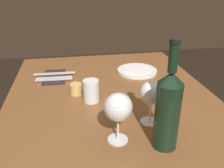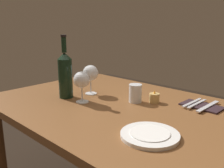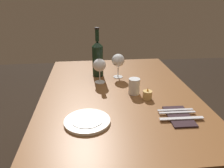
{
  "view_description": "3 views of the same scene",
  "coord_description": "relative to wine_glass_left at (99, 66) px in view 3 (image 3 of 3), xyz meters",
  "views": [
    {
      "loc": [
        -0.85,
        0.16,
        1.23
      ],
      "look_at": [
        0.06,
        -0.0,
        0.8
      ],
      "focal_mm": 38.73,
      "sensor_mm": 36.0,
      "label": 1
    },
    {
      "loc": [
        0.78,
        -0.87,
        1.14
      ],
      "look_at": [
        -0.04,
        0.01,
        0.84
      ],
      "focal_mm": 39.35,
      "sensor_mm": 36.0,
      "label": 2
    },
    {
      "loc": [
        1.2,
        -0.17,
        1.3
      ],
      "look_at": [
        0.03,
        -0.04,
        0.8
      ],
      "focal_mm": 35.65,
      "sensor_mm": 36.0,
      "label": 3
    }
  ],
  "objects": [
    {
      "name": "fork_inner",
      "position": [
        0.45,
        0.35,
        -0.1
      ],
      "size": [
        0.02,
        0.18,
        0.0
      ],
      "color": "silver",
      "rests_on": "folded_napkin"
    },
    {
      "name": "dinner_plate",
      "position": [
        0.48,
        -0.09,
        -0.11
      ],
      "size": [
        0.21,
        0.21,
        0.02
      ],
      "color": "white",
      "rests_on": "dining_table"
    },
    {
      "name": "water_tumbler",
      "position": [
        0.2,
        0.19,
        -0.07
      ],
      "size": [
        0.07,
        0.07,
        0.09
      ],
      "color": "white",
      "rests_on": "dining_table"
    },
    {
      "name": "folded_napkin",
      "position": [
        0.48,
        0.35,
        -0.11
      ],
      "size": [
        0.19,
        0.12,
        0.01
      ],
      "color": "#2D1E23",
      "rests_on": "dining_table"
    },
    {
      "name": "wine_bottle",
      "position": [
        -0.13,
        -0.01,
        0.02
      ],
      "size": [
        0.08,
        0.08,
        0.34
      ],
      "color": "black",
      "rests_on": "dining_table"
    },
    {
      "name": "votive_candle",
      "position": [
        0.27,
        0.25,
        -0.09
      ],
      "size": [
        0.05,
        0.05,
        0.07
      ],
      "color": "#DBB266",
      "rests_on": "dining_table"
    },
    {
      "name": "fork_outer",
      "position": [
        0.43,
        0.35,
        -0.1
      ],
      "size": [
        0.02,
        0.18,
        0.0
      ],
      "color": "silver",
      "rests_on": "folded_napkin"
    },
    {
      "name": "wine_glass_left",
      "position": [
        0.0,
        0.0,
        0.0
      ],
      "size": [
        0.08,
        0.08,
        0.16
      ],
      "color": "white",
      "rests_on": "dining_table"
    },
    {
      "name": "wine_glass_right",
      "position": [
        -0.08,
        0.13,
        0.0
      ],
      "size": [
        0.09,
        0.09,
        0.17
      ],
      "color": "white",
      "rests_on": "dining_table"
    },
    {
      "name": "dining_table",
      "position": [
        0.15,
        0.1,
        -0.2
      ],
      "size": [
        1.3,
        0.9,
        0.74
      ],
      "color": "brown",
      "rests_on": "ground"
    },
    {
      "name": "table_knife",
      "position": [
        0.51,
        0.35,
        -0.1
      ],
      "size": [
        0.03,
        0.21,
        0.0
      ],
      "color": "silver",
      "rests_on": "folded_napkin"
    }
  ]
}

